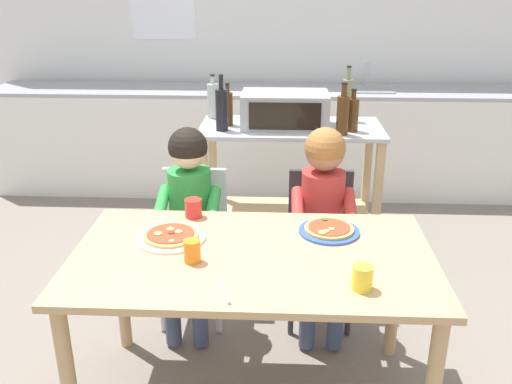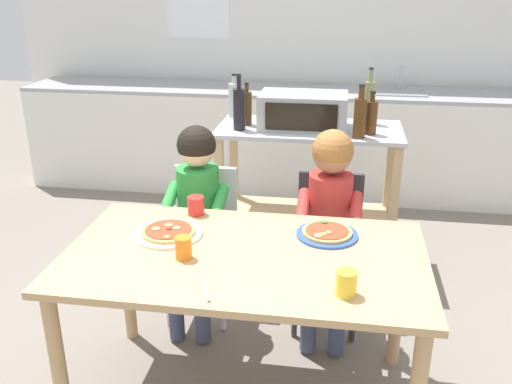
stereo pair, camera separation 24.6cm
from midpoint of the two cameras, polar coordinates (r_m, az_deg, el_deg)
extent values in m
plane|color=slate|center=(3.65, 4.15, -7.87)|extent=(11.95, 11.95, 0.00)
cube|color=white|center=(5.05, 6.52, 16.46)|extent=(5.21, 0.12, 2.70)
cube|color=silver|center=(4.81, 5.81, 5.07)|extent=(4.69, 0.60, 0.86)
cube|color=#9E9EA3|center=(4.71, 6.02, 10.26)|extent=(4.69, 0.60, 0.03)
cube|color=gray|center=(4.74, 16.13, 9.77)|extent=(0.40, 0.33, 0.02)
cylinder|color=#B7BABF|center=(4.83, 16.10, 11.24)|extent=(0.02, 0.02, 0.20)
cube|color=#B7BABF|center=(3.46, 7.58, 6.38)|extent=(1.13, 0.53, 0.02)
cube|color=tan|center=(3.65, 7.14, -2.38)|extent=(1.04, 0.49, 0.02)
cube|color=tan|center=(3.44, -1.69, -1.49)|extent=(0.05, 0.05, 0.88)
cube|color=tan|center=(3.42, 15.90, -2.51)|extent=(0.05, 0.05, 0.88)
cube|color=tan|center=(3.86, -0.46, 1.13)|extent=(0.05, 0.05, 0.88)
cube|color=tan|center=(3.84, 15.21, 0.23)|extent=(0.05, 0.05, 0.88)
cube|color=#999BA0|center=(3.42, 6.97, 8.29)|extent=(0.53, 0.33, 0.21)
cube|color=black|center=(3.26, 6.85, 7.63)|extent=(0.42, 0.01, 0.16)
cylinder|color=black|center=(3.27, 10.04, 6.35)|extent=(0.02, 0.01, 0.02)
cylinder|color=olive|center=(3.59, 13.50, 8.90)|extent=(0.07, 0.07, 0.26)
cylinder|color=olive|center=(3.56, 13.74, 11.55)|extent=(0.03, 0.03, 0.08)
cylinder|color=black|center=(3.55, 13.81, 12.25)|extent=(0.03, 0.03, 0.01)
cylinder|color=#4C2D14|center=(3.26, 12.80, 7.39)|extent=(0.07, 0.07, 0.23)
cylinder|color=#4C2D14|center=(3.23, 13.02, 9.94)|extent=(0.03, 0.03, 0.07)
cylinder|color=black|center=(3.22, 13.08, 10.64)|extent=(0.04, 0.04, 0.01)
cylinder|color=#4C2D14|center=(3.35, 13.87, 7.39)|extent=(0.07, 0.07, 0.19)
cylinder|color=#4C2D14|center=(3.32, 14.06, 9.43)|extent=(0.03, 0.03, 0.05)
cylinder|color=black|center=(3.32, 14.10, 9.94)|extent=(0.03, 0.03, 0.01)
cylinder|color=#4C2D14|center=(3.47, 1.10, 8.57)|extent=(0.06, 0.06, 0.20)
cylinder|color=#4C2D14|center=(3.44, 1.11, 10.60)|extent=(0.02, 0.02, 0.05)
cylinder|color=black|center=(3.44, 1.11, 11.09)|extent=(0.03, 0.03, 0.01)
cylinder|color=#ADB7B2|center=(3.66, -0.30, 9.39)|extent=(0.07, 0.07, 0.22)
cylinder|color=#ADB7B2|center=(3.63, -0.31, 11.50)|extent=(0.03, 0.03, 0.05)
cylinder|color=black|center=(3.63, -0.31, 11.99)|extent=(0.03, 0.03, 0.01)
cylinder|color=black|center=(3.35, 0.38, 8.47)|extent=(0.07, 0.07, 0.25)
cylinder|color=black|center=(3.31, 0.39, 11.20)|extent=(0.03, 0.03, 0.08)
cylinder|color=black|center=(3.31, 0.39, 11.96)|extent=(0.03, 0.03, 0.01)
cube|color=tan|center=(2.26, 1.95, -6.74)|extent=(1.47, 0.83, 0.03)
cylinder|color=tan|center=(2.35, -16.72, -17.31)|extent=(0.06, 0.06, 0.71)
cylinder|color=tan|center=(2.89, -10.79, -8.74)|extent=(0.06, 0.06, 0.71)
cylinder|color=tan|center=(2.77, 17.00, -10.71)|extent=(0.06, 0.06, 0.71)
cube|color=silver|center=(2.99, -3.41, -5.31)|extent=(0.36, 0.36, 0.04)
cube|color=silver|center=(3.05, -2.86, -0.78)|extent=(0.34, 0.03, 0.38)
cylinder|color=silver|center=(2.95, -1.04, -10.65)|extent=(0.03, 0.03, 0.42)
cylinder|color=silver|center=(3.01, -6.77, -10.10)|extent=(0.03, 0.03, 0.42)
cylinder|color=silver|center=(3.20, -0.10, -7.81)|extent=(0.03, 0.03, 0.42)
cylinder|color=silver|center=(3.25, -5.37, -7.38)|extent=(0.03, 0.03, 0.42)
cube|color=#333338|center=(2.94, 9.76, -6.11)|extent=(0.36, 0.36, 0.04)
cube|color=#333338|center=(3.00, 9.98, -1.49)|extent=(0.34, 0.03, 0.38)
cylinder|color=#333338|center=(2.93, 12.48, -11.44)|extent=(0.03, 0.03, 0.42)
cylinder|color=#333338|center=(2.92, 6.50, -11.13)|extent=(0.03, 0.03, 0.42)
cylinder|color=#333338|center=(3.18, 12.23, -8.51)|extent=(0.03, 0.03, 0.42)
cylinder|color=#333338|center=(3.18, 6.77, -8.22)|extent=(0.03, 0.03, 0.42)
cube|color=#424C6B|center=(2.84, -2.64, -5.95)|extent=(0.10, 0.30, 0.10)
cylinder|color=#424C6B|center=(2.85, -3.08, -11.43)|extent=(0.08, 0.08, 0.44)
cube|color=#424C6B|center=(2.87, -5.39, -5.73)|extent=(0.10, 0.30, 0.10)
cylinder|color=#424C6B|center=(2.88, -5.86, -11.16)|extent=(0.08, 0.08, 0.44)
cylinder|color=green|center=(2.76, -1.33, -1.38)|extent=(0.06, 0.26, 0.15)
cylinder|color=green|center=(2.82, -6.54, -1.05)|extent=(0.06, 0.26, 0.15)
cylinder|color=green|center=(2.89, -3.51, -1.17)|extent=(0.22, 0.22, 0.39)
sphere|color=beige|center=(2.79, -3.65, 4.49)|extent=(0.19, 0.19, 0.19)
sphere|color=black|center=(2.79, -3.66, 4.83)|extent=(0.20, 0.20, 0.20)
cube|color=#424C6B|center=(2.80, 11.26, -6.79)|extent=(0.10, 0.30, 0.10)
cylinder|color=#424C6B|center=(2.81, 10.97, -12.35)|extent=(0.08, 0.08, 0.44)
cube|color=#424C6B|center=(2.80, 8.38, -6.63)|extent=(0.10, 0.30, 0.10)
cylinder|color=#424C6B|center=(2.81, 8.05, -12.20)|extent=(0.08, 0.08, 0.44)
cylinder|color=#BC332D|center=(2.74, 12.84, -2.17)|extent=(0.06, 0.26, 0.15)
cylinder|color=#BC332D|center=(2.73, 7.40, -1.87)|extent=(0.06, 0.26, 0.15)
cylinder|color=#BC332D|center=(2.84, 10.05, -1.94)|extent=(0.22, 0.22, 0.39)
sphere|color=#A37556|center=(2.74, 10.46, 3.86)|extent=(0.20, 0.20, 0.20)
sphere|color=#9E6633|center=(2.73, 10.49, 4.21)|extent=(0.20, 0.20, 0.20)
cylinder|color=white|center=(2.41, -6.13, -4.34)|extent=(0.30, 0.30, 0.01)
cylinder|color=tan|center=(2.41, -6.14, -4.09)|extent=(0.24, 0.24, 0.01)
cylinder|color=#B23D23|center=(2.40, -6.15, -3.91)|extent=(0.20, 0.20, 0.00)
cylinder|color=#DBC666|center=(2.40, -7.42, -3.86)|extent=(0.03, 0.03, 0.01)
cylinder|color=maroon|center=(2.40, -6.09, -3.84)|extent=(0.03, 0.03, 0.01)
cylinder|color=#DBC666|center=(2.33, -6.18, -4.69)|extent=(0.02, 0.02, 0.01)
cylinder|color=#DBC666|center=(2.40, -5.32, -3.79)|extent=(0.03, 0.03, 0.01)
cylinder|color=#DBC666|center=(2.43, -6.11, -3.48)|extent=(0.03, 0.03, 0.01)
cylinder|color=#3356B7|center=(2.43, 10.23, -4.41)|extent=(0.27, 0.27, 0.01)
cylinder|color=tan|center=(2.42, 10.25, -4.15)|extent=(0.22, 0.22, 0.01)
cylinder|color=#B23D23|center=(2.42, 10.26, -3.98)|extent=(0.18, 0.18, 0.00)
cylinder|color=#DBC666|center=(2.39, 10.43, -4.21)|extent=(0.02, 0.02, 0.01)
cylinder|color=#DBC666|center=(2.36, 9.44, -4.52)|extent=(0.03, 0.03, 0.01)
cylinder|color=#386628|center=(2.48, 9.87, -3.17)|extent=(0.03, 0.03, 0.01)
cylinder|color=#DBC666|center=(2.37, 9.89, -4.39)|extent=(0.03, 0.03, 0.01)
cylinder|color=red|center=(2.59, -3.52, -1.46)|extent=(0.08, 0.08, 0.09)
cylinder|color=yellow|center=(2.01, 12.82, -9.23)|extent=(0.08, 0.08, 0.09)
cylinder|color=orange|center=(2.20, -4.32, -5.83)|extent=(0.07, 0.07, 0.09)
cylinder|color=#B7BABF|center=(1.99, -1.52, -10.20)|extent=(0.06, 0.14, 0.01)
camera|label=1|loc=(0.12, -87.14, 1.14)|focal=38.82mm
camera|label=2|loc=(0.12, 92.86, -1.14)|focal=38.82mm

